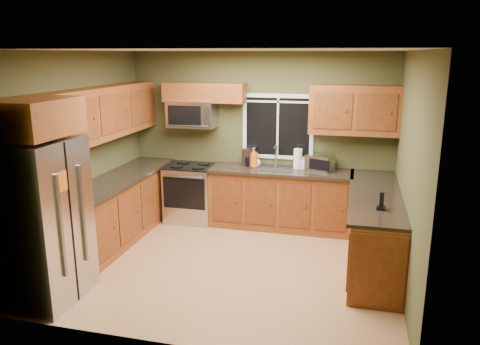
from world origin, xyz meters
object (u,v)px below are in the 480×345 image
at_px(toaster_oven, 320,163).
at_px(kettle, 253,158).
at_px(soap_bottle_c, 256,161).
at_px(coffee_maker, 249,157).
at_px(range, 191,192).
at_px(soap_bottle_b, 301,162).
at_px(cordless_phone, 381,205).
at_px(refrigerator, 42,222).
at_px(paper_towel_roll, 298,159).
at_px(microwave, 192,114).
at_px(soap_bottle_a, 254,158).

height_order(toaster_oven, kettle, kettle).
distance_m(toaster_oven, soap_bottle_c, 0.99).
bearing_deg(coffee_maker, toaster_oven, -3.25).
relative_size(range, soap_bottle_b, 4.41).
bearing_deg(soap_bottle_b, toaster_oven, -7.26).
bearing_deg(range, cordless_phone, -28.99).
distance_m(toaster_oven, soap_bottle_b, 0.29).
xyz_separation_m(refrigerator, kettle, (1.69, 2.90, 0.17)).
xyz_separation_m(paper_towel_roll, cordless_phone, (1.17, -1.73, -0.09)).
relative_size(range, cordless_phone, 4.61).
height_order(microwave, toaster_oven, microwave).
xyz_separation_m(toaster_oven, cordless_phone, (0.83, -1.70, -0.06)).
bearing_deg(refrigerator, paper_towel_roll, 50.58).
height_order(soap_bottle_c, cordless_phone, cordless_phone).
xyz_separation_m(microwave, cordless_phone, (2.87, -1.73, -0.73)).
distance_m(soap_bottle_a, cordless_phone, 2.45).
relative_size(refrigerator, soap_bottle_b, 8.47).
bearing_deg(soap_bottle_b, kettle, -178.74).
distance_m(refrigerator, range, 2.89).
relative_size(toaster_oven, soap_bottle_c, 2.52).
bearing_deg(range, soap_bottle_c, 6.55).
bearing_deg(soap_bottle_b, soap_bottle_c, -178.08).
height_order(range, paper_towel_roll, paper_towel_roll).
height_order(kettle, cordless_phone, kettle).
xyz_separation_m(range, toaster_oven, (2.04, 0.11, 0.59)).
bearing_deg(microwave, soap_bottle_b, 0.26).
bearing_deg(coffee_maker, range, -169.59).
bearing_deg(soap_bottle_a, soap_bottle_b, 9.01).
xyz_separation_m(paper_towel_roll, soap_bottle_c, (-0.65, -0.02, -0.06)).
bearing_deg(coffee_maker, soap_bottle_c, -21.94).
bearing_deg(cordless_phone, coffee_maker, 137.84).
relative_size(coffee_maker, soap_bottle_c, 1.51).
distance_m(refrigerator, soap_bottle_b, 3.80).
bearing_deg(range, toaster_oven, 3.00).
xyz_separation_m(refrigerator, soap_bottle_c, (1.74, 2.89, 0.13)).
xyz_separation_m(coffee_maker, cordless_phone, (1.95, -1.76, -0.07)).
bearing_deg(soap_bottle_b, refrigerator, -129.93).
xyz_separation_m(refrigerator, microwave, (0.69, 2.91, 0.83)).
bearing_deg(toaster_oven, microwave, 179.18).
xyz_separation_m(microwave, toaster_oven, (2.04, -0.03, -0.67)).
relative_size(range, soap_bottle_c, 5.19).
xyz_separation_m(soap_bottle_c, cordless_phone, (1.82, -1.71, -0.03)).
xyz_separation_m(microwave, soap_bottle_b, (1.75, 0.01, -0.68)).
bearing_deg(range, kettle, 7.27).
height_order(coffee_maker, kettle, kettle).
height_order(microwave, soap_bottle_a, microwave).
bearing_deg(coffee_maker, refrigerator, -118.79).
relative_size(microwave, kettle, 2.70).
distance_m(toaster_oven, coffee_maker, 1.12).
distance_m(refrigerator, soap_bottle_a, 3.29).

